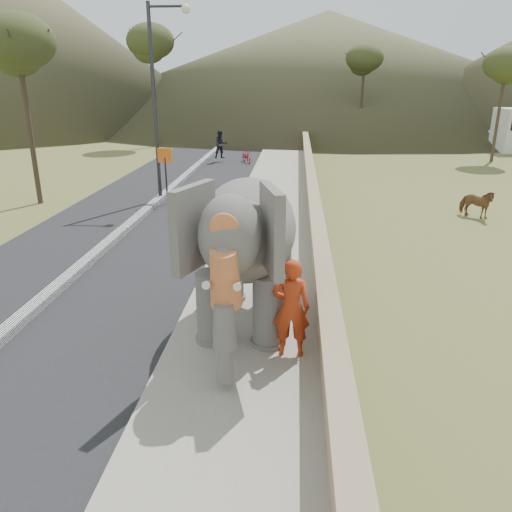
{
  "coord_description": "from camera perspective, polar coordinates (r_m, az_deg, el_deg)",
  "views": [
    {
      "loc": [
        0.96,
        -6.32,
        5.13
      ],
      "look_at": [
        0.2,
        3.26,
        1.7
      ],
      "focal_mm": 35.0,
      "sensor_mm": 36.0,
      "label": 1
    }
  ],
  "objects": [
    {
      "name": "ground",
      "position": [
        8.2,
        -3.38,
        -19.14
      ],
      "size": [
        160.0,
        160.0,
        0.0
      ],
      "primitive_type": "plane",
      "color": "olive",
      "rests_on": "ground"
    },
    {
      "name": "road",
      "position": [
        18.11,
        -14.9,
        2.56
      ],
      "size": [
        7.0,
        120.0,
        0.03
      ],
      "primitive_type": "cube",
      "color": "black",
      "rests_on": "ground"
    },
    {
      "name": "median",
      "position": [
        18.09,
        -14.92,
        2.85
      ],
      "size": [
        0.35,
        120.0,
        0.22
      ],
      "primitive_type": "cube",
      "color": "black",
      "rests_on": "ground"
    },
    {
      "name": "walkway",
      "position": [
        17.11,
        1.12,
        2.45
      ],
      "size": [
        3.0,
        120.0,
        0.15
      ],
      "primitive_type": "cube",
      "color": "#9E9687",
      "rests_on": "ground"
    },
    {
      "name": "parapet",
      "position": [
        16.97,
        6.71,
        3.84
      ],
      "size": [
        0.3,
        120.0,
        1.1
      ],
      "primitive_type": "cube",
      "color": "tan",
      "rests_on": "ground"
    },
    {
      "name": "lamppost",
      "position": [
        22.11,
        -10.85,
        18.64
      ],
      "size": [
        1.76,
        0.36,
        8.0
      ],
      "color": "#343338",
      "rests_on": "ground"
    },
    {
      "name": "signboard",
      "position": [
        21.63,
        -10.31,
        10.05
      ],
      "size": [
        0.6,
        0.08,
        2.4
      ],
      "color": "#2D2D33",
      "rests_on": "ground"
    },
    {
      "name": "cow",
      "position": [
        21.16,
        23.84,
        5.5
      ],
      "size": [
        1.44,
        1.3,
        1.13
      ],
      "primitive_type": "imported",
      "rotation": [
        0.0,
        0.0,
        0.92
      ],
      "color": "brown",
      "rests_on": "ground"
    },
    {
      "name": "distant_car",
      "position": [
        44.98,
        26.44,
        12.03
      ],
      "size": [
        4.55,
        2.93,
        1.44
      ],
      "primitive_type": "imported",
      "rotation": [
        0.0,
        0.0,
        1.25
      ],
      "color": "silver",
      "rests_on": "ground"
    },
    {
      "name": "hill_far",
      "position": [
        76.45,
        8.09,
        20.86
      ],
      "size": [
        80.0,
        80.0,
        14.0
      ],
      "primitive_type": "cone",
      "color": "brown",
      "rests_on": "ground"
    },
    {
      "name": "elephant_and_man",
      "position": [
        10.39,
        -0.91,
        0.71
      ],
      "size": [
        2.53,
        4.58,
        3.25
      ],
      "color": "slate",
      "rests_on": "ground"
    },
    {
      "name": "motorcyclist",
      "position": [
        32.72,
        -2.78,
        12.08
      ],
      "size": [
        2.75,
        1.72,
        2.04
      ],
      "color": "maroon",
      "rests_on": "ground"
    },
    {
      "name": "trees",
      "position": [
        32.65,
        8.54,
        17.34
      ],
      "size": [
        47.21,
        37.22,
        9.31
      ],
      "color": "#473828",
      "rests_on": "ground"
    }
  ]
}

